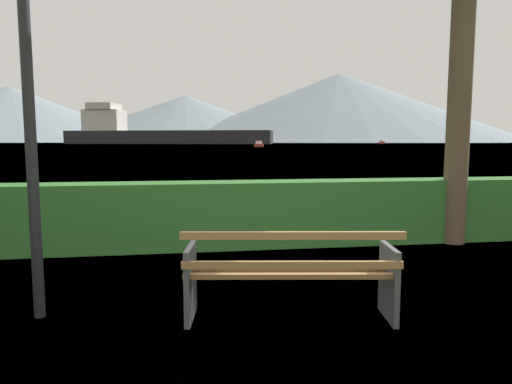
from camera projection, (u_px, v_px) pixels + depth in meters
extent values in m
plane|color=#4C6B33|center=(289.00, 317.00, 4.25)|extent=(1400.00, 1400.00, 0.00)
plane|color=#7A99A8|center=(187.00, 143.00, 306.10)|extent=(620.00, 620.00, 0.00)
cube|color=#A0703F|center=(291.00, 276.00, 4.01)|extent=(1.88, 0.34, 0.04)
cube|color=#A0703F|center=(290.00, 270.00, 4.20)|extent=(1.88, 0.34, 0.04)
cube|color=#A0703F|center=(288.00, 264.00, 4.40)|extent=(1.88, 0.34, 0.04)
cube|color=#A0703F|center=(292.00, 265.00, 3.93)|extent=(1.88, 0.32, 0.06)
cube|color=#A0703F|center=(293.00, 236.00, 3.85)|extent=(1.88, 0.32, 0.06)
cube|color=#4C4C51|center=(190.00, 283.00, 4.19)|extent=(0.12, 0.51, 0.68)
cube|color=#4C4C51|center=(389.00, 282.00, 4.20)|extent=(0.12, 0.51, 0.68)
cube|color=#2D6B28|center=(247.00, 214.00, 7.09)|extent=(13.65, 0.63, 1.00)
cylinder|color=brown|center=(460.00, 97.00, 7.12)|extent=(0.36, 0.36, 4.59)
cylinder|color=black|center=(30.00, 133.00, 4.09)|extent=(0.10, 0.10, 3.38)
cube|color=#232328|center=(168.00, 137.00, 244.47)|extent=(110.46, 45.92, 6.98)
cube|color=silver|center=(105.00, 120.00, 248.29)|extent=(22.95, 18.57, 11.17)
cube|color=beige|center=(104.00, 107.00, 247.48)|extent=(17.64, 18.30, 3.49)
cube|color=#B2332D|center=(382.00, 143.00, 255.88)|extent=(3.09, 6.86, 1.09)
cube|color=beige|center=(382.00, 141.00, 255.77)|extent=(1.78, 2.59, 0.88)
cube|color=#B2332D|center=(259.00, 145.00, 125.03)|extent=(3.58, 7.21, 0.79)
cube|color=silver|center=(259.00, 142.00, 124.94)|extent=(2.08, 2.74, 0.84)
cone|color=gray|center=(11.00, 114.00, 530.95)|extent=(337.46, 337.46, 64.02)
cone|color=gray|center=(186.00, 119.00, 576.11)|extent=(316.60, 316.60, 58.16)
cone|color=gray|center=(339.00, 108.00, 549.93)|extent=(411.93, 411.93, 81.64)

